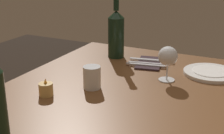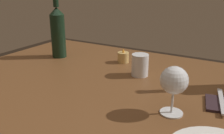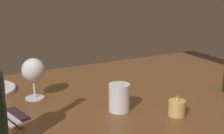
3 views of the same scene
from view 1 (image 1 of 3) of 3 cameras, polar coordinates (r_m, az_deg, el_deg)
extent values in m
cube|color=brown|center=(1.17, -0.04, -6.43)|extent=(1.30, 0.90, 0.04)
cylinder|color=#50311A|center=(1.95, -2.49, -7.41)|extent=(0.06, 0.06, 0.70)
cylinder|color=white|center=(1.35, 9.50, -2.22)|extent=(0.07, 0.07, 0.00)
cylinder|color=white|center=(1.34, 9.59, -0.81)|extent=(0.01, 0.01, 0.07)
sphere|color=white|center=(1.31, 9.74, 1.88)|extent=(0.08, 0.08, 0.08)
cylinder|color=maroon|center=(1.32, 9.73, 1.66)|extent=(0.06, 0.06, 0.02)
cylinder|color=black|center=(1.60, 0.71, 5.13)|extent=(0.08, 0.08, 0.20)
cone|color=black|center=(1.58, 0.73, 9.22)|extent=(0.08, 0.08, 0.03)
cylinder|color=black|center=(1.57, 0.74, 11.39)|extent=(0.03, 0.03, 0.09)
cylinder|color=white|center=(1.24, -3.52, -1.82)|extent=(0.07, 0.07, 0.09)
cylinder|color=silver|center=(1.25, -3.50, -2.66)|extent=(0.06, 0.06, 0.04)
cylinder|color=#DBB266|center=(1.21, -11.47, -3.87)|extent=(0.05, 0.05, 0.05)
cylinder|color=white|center=(1.21, -11.46, -4.13)|extent=(0.04, 0.04, 0.03)
cone|color=#F99E2D|center=(1.19, -11.58, -2.37)|extent=(0.01, 0.01, 0.02)
cylinder|color=white|center=(1.45, 16.85, -0.98)|extent=(0.23, 0.23, 0.01)
cylinder|color=white|center=(1.45, 16.88, -0.66)|extent=(0.16, 0.16, 0.00)
cube|color=#2D1E23|center=(1.53, 6.57, 0.70)|extent=(0.21, 0.15, 0.01)
cube|color=silver|center=(1.51, 6.25, 0.66)|extent=(0.05, 0.18, 0.00)
cube|color=silver|center=(1.49, 5.91, 0.38)|extent=(0.05, 0.18, 0.00)
cube|color=silver|center=(1.56, 6.95, 1.24)|extent=(0.06, 0.21, 0.00)
camera|label=2|loc=(1.42, 38.63, 10.08)|focal=40.21mm
camera|label=3|loc=(2.09, -18.72, 16.36)|focal=54.91mm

